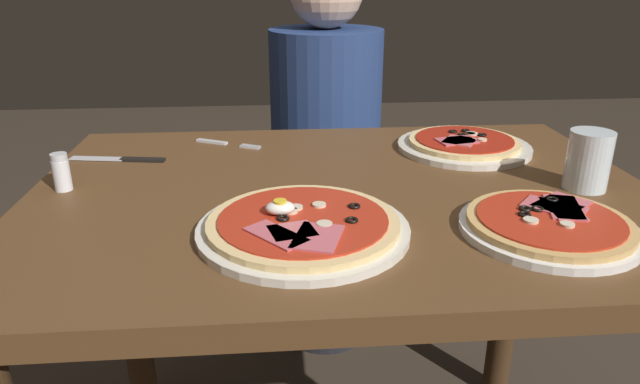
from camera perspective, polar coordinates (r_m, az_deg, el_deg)
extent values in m
cube|color=brown|center=(1.02, 2.29, -0.71)|extent=(1.10, 0.80, 0.04)
cylinder|color=#3C2715|center=(1.54, -18.33, -9.81)|extent=(0.07, 0.07, 0.73)
cylinder|color=#3C2715|center=(1.61, 18.39, -8.28)|extent=(0.07, 0.07, 0.73)
cylinder|color=silver|center=(0.85, -1.69, -3.77)|extent=(0.32, 0.32, 0.01)
cylinder|color=#E5C17F|center=(0.84, -1.69, -3.09)|extent=(0.29, 0.29, 0.01)
cylinder|color=#B72D19|center=(0.84, -1.70, -2.69)|extent=(0.25, 0.25, 0.00)
torus|color=black|center=(0.83, -3.70, -2.64)|extent=(0.02, 0.02, 0.00)
torus|color=black|center=(0.83, 3.19, -2.81)|extent=(0.02, 0.02, 0.00)
torus|color=black|center=(0.87, 3.47, -1.41)|extent=(0.02, 0.02, 0.00)
cube|color=#C65B66|center=(0.79, -4.41, -4.29)|extent=(0.09, 0.10, 0.00)
cube|color=#D16B70|center=(0.79, -2.78, -3.93)|extent=(0.07, 0.07, 0.00)
cube|color=#C65B66|center=(0.78, -0.25, -4.52)|extent=(0.08, 0.10, 0.00)
cylinder|color=beige|center=(0.87, -2.42, -1.54)|extent=(0.02, 0.02, 0.00)
cylinder|color=beige|center=(0.81, 0.43, -3.22)|extent=(0.02, 0.02, 0.00)
cylinder|color=beige|center=(0.88, -0.09, -1.28)|extent=(0.02, 0.02, 0.00)
cylinder|color=beige|center=(0.86, -2.97, -1.90)|extent=(0.02, 0.02, 0.00)
ellipsoid|color=white|center=(0.85, -4.00, -1.58)|extent=(0.04, 0.03, 0.02)
cylinder|color=yellow|center=(0.84, -4.01, -0.95)|extent=(0.02, 0.02, 0.00)
cylinder|color=white|center=(0.91, 21.82, -3.46)|extent=(0.26, 0.26, 0.01)
cylinder|color=tan|center=(0.91, 21.91, -2.83)|extent=(0.24, 0.24, 0.01)
cylinder|color=#B72D19|center=(0.91, 21.97, -2.45)|extent=(0.21, 0.21, 0.00)
torus|color=black|center=(0.97, 22.16, -0.70)|extent=(0.02, 0.02, 0.00)
torus|color=black|center=(0.92, 19.79, -1.58)|extent=(0.02, 0.02, 0.00)
torus|color=black|center=(0.90, 19.74, -2.10)|extent=(0.02, 0.02, 0.00)
torus|color=black|center=(0.92, 20.87, -1.58)|extent=(0.02, 0.02, 0.00)
cube|color=#C65B66|center=(0.95, 23.16, -1.42)|extent=(0.07, 0.11, 0.00)
cube|color=#D16B70|center=(0.94, 23.05, -1.53)|extent=(0.05, 0.09, 0.00)
cube|color=#C65B66|center=(0.94, 22.34, -1.41)|extent=(0.10, 0.10, 0.00)
cube|color=#C65B66|center=(0.96, 22.96, -1.13)|extent=(0.11, 0.10, 0.00)
cylinder|color=beige|center=(0.88, 20.30, -2.67)|extent=(0.02, 0.02, 0.00)
cylinder|color=beige|center=(0.89, 23.46, -2.99)|extent=(0.02, 0.02, 0.00)
cylinder|color=silver|center=(1.27, 14.15, 4.38)|extent=(0.28, 0.28, 0.01)
cylinder|color=#E5C17F|center=(1.26, 14.19, 4.86)|extent=(0.23, 0.23, 0.01)
cylinder|color=#A82314|center=(1.26, 14.22, 5.14)|extent=(0.21, 0.21, 0.00)
torus|color=black|center=(1.30, 13.12, 5.90)|extent=(0.02, 0.02, 0.00)
torus|color=black|center=(1.28, 13.98, 5.57)|extent=(0.02, 0.02, 0.00)
torus|color=black|center=(1.32, 14.32, 5.95)|extent=(0.02, 0.02, 0.00)
torus|color=black|center=(1.29, 15.89, 5.50)|extent=(0.02, 0.02, 0.00)
cube|color=#D16B70|center=(1.24, 13.78, 4.99)|extent=(0.09, 0.09, 0.00)
cube|color=#C65B66|center=(1.24, 13.48, 5.01)|extent=(0.09, 0.07, 0.00)
cylinder|color=beige|center=(1.29, 14.90, 5.65)|extent=(0.03, 0.03, 0.00)
cylinder|color=beige|center=(1.26, 15.89, 5.06)|extent=(0.02, 0.02, 0.00)
cylinder|color=beige|center=(1.29, 14.78, 5.63)|extent=(0.02, 0.02, 0.00)
cylinder|color=silver|center=(1.10, 25.21, 2.88)|extent=(0.07, 0.07, 0.10)
cylinder|color=silver|center=(1.11, 24.90, 1.04)|extent=(0.07, 0.07, 0.03)
cube|color=silver|center=(1.30, -10.75, 4.95)|extent=(0.07, 0.05, 0.00)
cube|color=silver|center=(1.25, -7.13, 4.43)|extent=(0.04, 0.02, 0.00)
cube|color=silver|center=(1.25, -7.03, 4.49)|extent=(0.04, 0.02, 0.00)
cube|color=silver|center=(1.25, -6.93, 4.54)|extent=(0.04, 0.02, 0.00)
cube|color=silver|center=(1.26, -6.83, 4.60)|extent=(0.04, 0.02, 0.00)
cube|color=silver|center=(1.25, -21.35, 3.13)|extent=(0.11, 0.04, 0.00)
cube|color=black|center=(1.21, -17.28, 3.10)|extent=(0.09, 0.03, 0.01)
cylinder|color=white|center=(1.10, -24.37, 1.54)|extent=(0.03, 0.03, 0.05)
cylinder|color=silver|center=(1.09, -24.64, 3.19)|extent=(0.03, 0.03, 0.01)
cylinder|color=black|center=(1.87, 0.53, -7.61)|extent=(0.29, 0.29, 0.46)
cylinder|color=navy|center=(1.68, 0.58, 7.11)|extent=(0.32, 0.32, 0.52)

